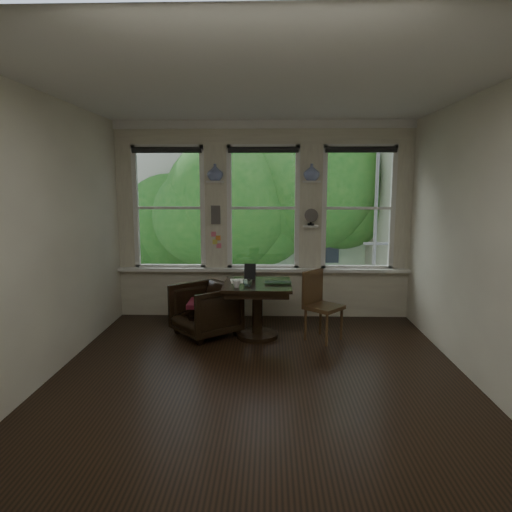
{
  "coord_description": "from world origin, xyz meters",
  "views": [
    {
      "loc": [
        0.11,
        -4.79,
        2.05
      ],
      "look_at": [
        -0.07,
        0.9,
        1.16
      ],
      "focal_mm": 32.0,
      "sensor_mm": 36.0,
      "label": 1
    }
  ],
  "objects_px": {
    "laptop": "(278,284)",
    "table": "(257,310)",
    "mug": "(237,284)",
    "side_chair_right": "(324,306)",
    "armchair_left": "(205,310)"
  },
  "relations": [
    {
      "from": "laptop",
      "to": "table",
      "type": "bearing_deg",
      "value": 164.01
    },
    {
      "from": "laptop",
      "to": "mug",
      "type": "relative_size",
      "value": 3.39
    },
    {
      "from": "laptop",
      "to": "mug",
      "type": "xyz_separation_m",
      "value": [
        -0.53,
        -0.17,
        0.03
      ]
    },
    {
      "from": "side_chair_right",
      "to": "armchair_left",
      "type": "bearing_deg",
      "value": 126.05
    },
    {
      "from": "side_chair_right",
      "to": "laptop",
      "type": "distance_m",
      "value": 0.68
    },
    {
      "from": "side_chair_right",
      "to": "mug",
      "type": "height_order",
      "value": "side_chair_right"
    },
    {
      "from": "armchair_left",
      "to": "side_chair_right",
      "type": "distance_m",
      "value": 1.61
    },
    {
      "from": "table",
      "to": "side_chair_right",
      "type": "distance_m",
      "value": 0.89
    },
    {
      "from": "armchair_left",
      "to": "table",
      "type": "bearing_deg",
      "value": 44.62
    },
    {
      "from": "armchair_left",
      "to": "side_chair_right",
      "type": "bearing_deg",
      "value": 44.42
    },
    {
      "from": "table",
      "to": "mug",
      "type": "distance_m",
      "value": 0.56
    },
    {
      "from": "side_chair_right",
      "to": "laptop",
      "type": "bearing_deg",
      "value": 131.32
    },
    {
      "from": "mug",
      "to": "armchair_left",
      "type": "bearing_deg",
      "value": 144.48
    },
    {
      "from": "armchair_left",
      "to": "laptop",
      "type": "distance_m",
      "value": 1.08
    },
    {
      "from": "armchair_left",
      "to": "side_chair_right",
      "type": "height_order",
      "value": "side_chair_right"
    }
  ]
}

